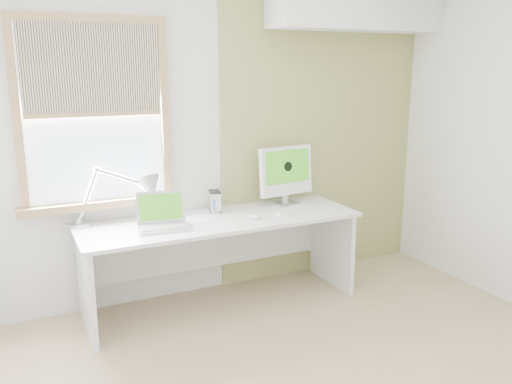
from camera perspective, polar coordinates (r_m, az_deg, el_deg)
room at (r=2.89m, az=9.02°, el=1.41°), size 4.04×3.54×2.64m
accent_wall at (r=4.87m, az=7.17°, el=6.33°), size 2.00×0.02×2.60m
soffit at (r=4.83m, az=10.83°, el=19.23°), size 1.60×0.40×0.42m
window at (r=4.10m, az=-17.02°, el=7.97°), size 1.20×0.14×1.42m
desk at (r=4.27m, az=-4.10°, el=-5.18°), size 2.20×0.70×0.73m
desk_lamp at (r=4.10m, az=-12.74°, el=-0.05°), size 0.76×0.36×0.44m
laptop at (r=3.98m, az=-10.10°, el=-2.86°), size 0.39×0.33×0.25m
phone_dock at (r=4.29m, az=-4.38°, el=-1.85°), size 0.07×0.07×0.13m
external_drive at (r=4.33m, az=-4.49°, el=-1.00°), size 0.11×0.15×0.17m
imac at (r=4.53m, az=3.26°, el=2.18°), size 0.52×0.19×0.50m
keyboard at (r=4.32m, az=4.77°, el=-2.12°), size 0.42×0.12×0.02m
mouse at (r=4.14m, az=-0.13°, el=-2.69°), size 0.09×0.12×0.03m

